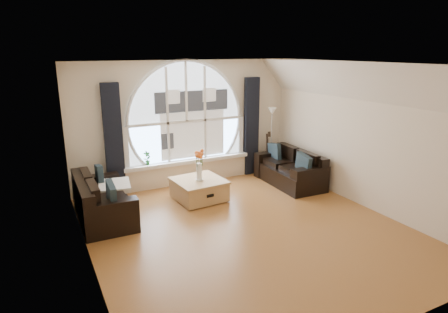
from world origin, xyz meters
TOP-DOWN VIEW (x-y plane):
  - ground at (0.00, 0.00)m, footprint 5.00×5.50m
  - ceiling at (0.00, 0.00)m, footprint 5.00×5.50m
  - wall_back at (0.00, 2.75)m, footprint 5.00×0.01m
  - wall_front at (0.00, -2.75)m, footprint 5.00×0.01m
  - wall_left at (-2.50, 0.00)m, footprint 0.01×5.50m
  - wall_right at (2.50, 0.00)m, footprint 0.01×5.50m
  - attic_slope at (2.20, 0.00)m, footprint 0.92×5.50m
  - arched_window at (0.00, 2.72)m, footprint 2.60×0.06m
  - window_sill at (0.00, 2.65)m, footprint 2.90×0.22m
  - window_frame at (0.00, 2.69)m, footprint 2.76×0.08m
  - neighbor_house at (0.15, 2.71)m, footprint 1.70×0.02m
  - curtain_left at (-1.60, 2.63)m, footprint 0.35×0.12m
  - curtain_right at (1.60, 2.63)m, footprint 0.35×0.12m
  - sofa_left at (-2.06, 1.55)m, footprint 0.87×1.71m
  - sofa_right at (1.97, 1.57)m, footprint 0.88×1.69m
  - coffee_chest at (-0.19, 1.62)m, footprint 1.01×1.01m
  - throw_blanket at (-1.81, 1.77)m, footprint 0.63×0.63m
  - vase_flowers at (-0.20, 1.58)m, footprint 0.24×0.24m
  - floor_lamp at (2.04, 2.43)m, footprint 0.24×0.24m
  - guitar at (1.91, 2.43)m, footprint 0.41×0.32m
  - potted_plant at (-0.93, 2.65)m, footprint 0.19×0.15m

SIDE VIEW (x-z plane):
  - ground at x=0.00m, z-range -0.01..0.01m
  - coffee_chest at x=-0.19m, z-range 0.00..0.46m
  - sofa_left at x=-2.06m, z-range 0.02..0.78m
  - sofa_right at x=1.97m, z-range 0.03..0.77m
  - throw_blanket at x=-1.81m, z-range 0.45..0.55m
  - window_sill at x=0.00m, z-range 0.47..0.55m
  - guitar at x=1.91m, z-range 0.00..1.06m
  - potted_plant at x=-0.93m, z-range 0.55..0.85m
  - floor_lamp at x=2.04m, z-range 0.00..1.60m
  - vase_flowers at x=-0.20m, z-range 0.46..1.16m
  - curtain_left at x=-1.60m, z-range 0.00..2.30m
  - curtain_right at x=1.60m, z-range 0.00..2.30m
  - wall_back at x=0.00m, z-range 0.00..2.70m
  - wall_front at x=0.00m, z-range 0.00..2.70m
  - wall_left at x=-2.50m, z-range 0.00..2.70m
  - wall_right at x=2.50m, z-range 0.00..2.70m
  - neighbor_house at x=0.15m, z-range 0.75..2.25m
  - arched_window at x=0.00m, z-range 0.55..2.70m
  - window_frame at x=0.00m, z-range 0.55..2.70m
  - attic_slope at x=2.20m, z-range 1.99..2.71m
  - ceiling at x=0.00m, z-range 2.70..2.71m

